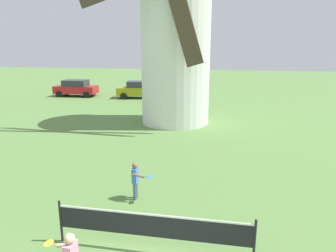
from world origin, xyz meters
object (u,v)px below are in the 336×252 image
at_px(parked_car_red, 76,88).
at_px(windmill, 176,24).
at_px(parked_car_mustard, 141,89).
at_px(player_far, 136,179).
at_px(tennis_net, 152,226).

bearing_deg(parked_car_red, windmill, -38.32).
relative_size(windmill, parked_car_mustard, 3.00).
bearing_deg(parked_car_mustard, parked_car_red, -179.29).
bearing_deg(player_far, parked_car_red, 121.01).
distance_m(windmill, parked_car_mustard, 11.30).
xyz_separation_m(tennis_net, parked_car_red, (-12.74, 21.83, 0.13)).
relative_size(parked_car_red, parked_car_mustard, 0.89).
relative_size(player_far, parked_car_red, 0.30).
bearing_deg(parked_car_mustard, tennis_net, -73.89).
bearing_deg(tennis_net, parked_car_mustard, 106.11).
xyz_separation_m(tennis_net, player_far, (-1.13, 2.51, 0.01)).
bearing_deg(windmill, player_far, -87.35).
xyz_separation_m(windmill, parked_car_mustard, (-4.71, 8.87, -5.19)).
bearing_deg(parked_car_mustard, windmill, -62.02).
xyz_separation_m(windmill, parked_car_red, (-11.12, 8.79, -5.19)).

